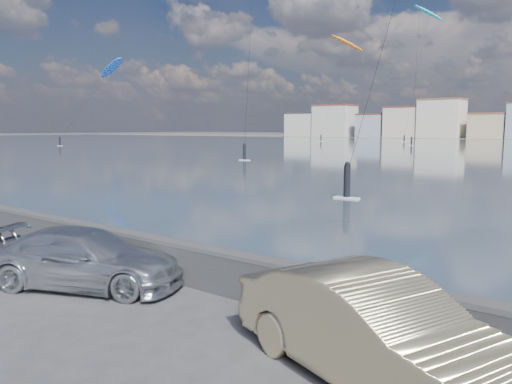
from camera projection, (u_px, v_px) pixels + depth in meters
ground at (93, 318)px, 9.88m from camera, size 700.00×700.00×0.00m
seawall at (190, 261)px, 11.93m from camera, size 400.00×0.36×1.08m
car_silver at (85, 258)px, 11.79m from camera, size 5.11×3.69×1.37m
car_champagne at (373, 329)px, 7.32m from camera, size 5.21×3.28×1.62m
kitesurfer_0 at (347, 44)px, 140.62m from camera, size 8.63×13.09×30.29m
kitesurfer_1 at (428, 15)px, 133.83m from camera, size 8.11×10.22×37.12m
kitesurfer_4 at (111, 69)px, 112.38m from camera, size 10.07×15.12×19.66m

